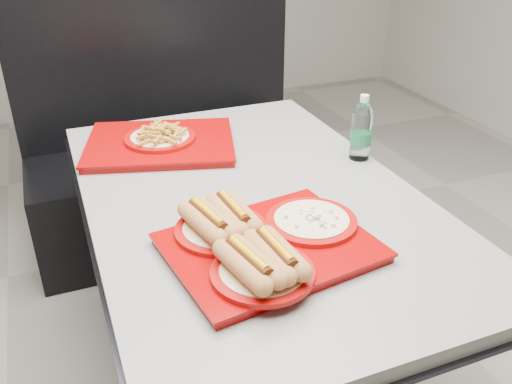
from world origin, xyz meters
name	(u,v)px	position (x,y,z in m)	size (l,w,h in m)	color
ground	(252,381)	(0.00, 0.00, 0.00)	(6.00, 6.00, 0.00)	gray
diner_table	(252,242)	(0.00, 0.00, 0.58)	(0.92, 1.42, 0.75)	black
booth_bench	(169,156)	(0.00, 1.09, 0.40)	(1.30, 0.57, 1.35)	black
tray_near	(262,241)	(-0.09, -0.29, 0.79)	(0.51, 0.43, 0.10)	#8C0304
tray_far	(160,140)	(-0.17, 0.41, 0.78)	(0.57, 0.49, 0.10)	#8C0304
water_bottle	(361,132)	(0.41, 0.09, 0.84)	(0.07, 0.07, 0.21)	silver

